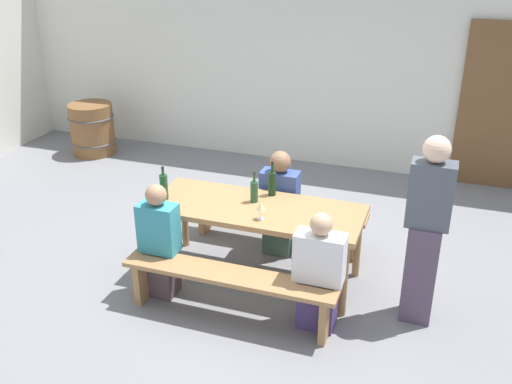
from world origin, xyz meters
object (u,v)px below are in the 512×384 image
object	(u,v)px
wine_bottle_0	(164,186)
seated_guest_near_0	(160,244)
tasting_table	(256,215)
bench_far	(278,214)
wine_glass_0	(261,207)
wine_glass_1	(316,217)
bench_near	(229,283)
wine_bottle_1	(272,183)
wooden_door	(496,107)
seated_guest_near_1	(319,275)
seated_guest_far_0	(280,205)
wine_barrel	(92,129)
standing_host	(425,234)
wine_bottle_2	(254,191)

from	to	relation	value
wine_bottle_0	seated_guest_near_0	distance (m)	0.58
tasting_table	bench_far	xyz separation A→B (m)	(0.00, 0.69, -0.32)
wine_glass_0	wine_glass_1	bearing A→B (deg)	1.09
wine_glass_1	bench_near	bearing A→B (deg)	-141.87
wine_bottle_1	wine_glass_0	world-z (taller)	wine_bottle_1
wooden_door	wine_glass_1	world-z (taller)	wooden_door
seated_guest_near_1	seated_guest_far_0	bearing A→B (deg)	31.72
bench_far	wine_bottle_0	distance (m)	1.30
wine_bottle_0	wine_bottle_1	xyz separation A→B (m)	(0.93, 0.42, -0.00)
wooden_door	tasting_table	distance (m)	3.76
wooden_door	seated_guest_near_1	distance (m)	3.92
wine_bottle_0	wine_glass_1	xyz separation A→B (m)	(1.49, -0.09, -0.03)
bench_far	wine_barrel	xyz separation A→B (m)	(-3.42, 1.74, 0.02)
wine_glass_0	wine_bottle_0	bearing A→B (deg)	174.24
bench_near	tasting_table	bearing A→B (deg)	90.00
tasting_table	bench_near	distance (m)	0.76
wine_bottle_0	seated_guest_far_0	distance (m)	1.20
bench_far	wine_glass_1	distance (m)	1.20
seated_guest_near_0	wine_barrel	size ratio (longest dim) A/B	1.45
wine_bottle_1	wine_barrel	size ratio (longest dim) A/B	0.46
wine_bottle_1	seated_guest_near_0	bearing A→B (deg)	-132.82
wine_bottle_1	standing_host	bearing A→B (deg)	-17.14
bench_near	wine_glass_1	distance (m)	0.93
bench_far	standing_host	size ratio (longest dim) A/B	1.13
bench_far	wine_glass_0	bearing A→B (deg)	-82.44
wine_glass_0	wine_bottle_2	bearing A→B (deg)	118.52
wine_bottle_1	seated_guest_near_1	xyz separation A→B (m)	(0.68, -0.84, -0.38)
seated_guest_far_0	wooden_door	bearing A→B (deg)	141.26
wine_glass_0	seated_guest_far_0	bearing A→B (deg)	94.32
wine_glass_1	seated_guest_far_0	bearing A→B (deg)	126.34
seated_guest_far_0	standing_host	bearing A→B (deg)	64.54
tasting_table	seated_guest_near_1	distance (m)	0.93
wooden_door	standing_host	distance (m)	3.30
tasting_table	wine_bottle_2	xyz separation A→B (m)	(-0.05, 0.10, 0.19)
wine_glass_0	wine_bottle_1	bearing A→B (deg)	96.84
wine_glass_0	seated_guest_near_1	world-z (taller)	seated_guest_near_1
seated_guest_near_0	seated_guest_far_0	size ratio (longest dim) A/B	0.98
wine_bottle_1	seated_guest_near_0	distance (m)	1.20
wine_bottle_1	wine_glass_0	bearing A→B (deg)	-83.16
wine_bottle_0	wine_glass_0	distance (m)	1.00
bench_far	seated_guest_near_1	size ratio (longest dim) A/B	1.77
wooden_door	bench_near	size ratio (longest dim) A/B	1.12
wooden_door	wine_glass_0	world-z (taller)	wooden_door
seated_guest_near_0	wooden_door	bearing A→B (deg)	-37.92
seated_guest_near_1	standing_host	distance (m)	0.93
bench_far	seated_guest_far_0	xyz separation A→B (m)	(0.06, -0.15, 0.18)
bench_near	seated_guest_near_0	bearing A→B (deg)	168.27
wine_bottle_0	standing_host	xyz separation A→B (m)	(2.39, -0.03, -0.06)
bench_far	wine_bottle_2	size ratio (longest dim) A/B	6.33
bench_far	wine_bottle_1	xyz separation A→B (m)	(0.06, -0.39, 0.52)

